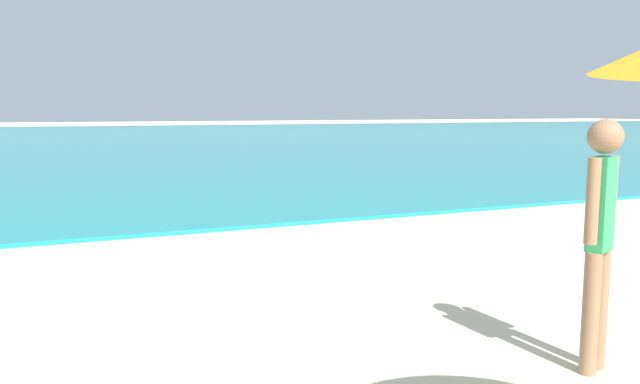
# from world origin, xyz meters

# --- Properties ---
(water) EXTENTS (160.00, 60.00, 0.06)m
(water) POSITION_xyz_m (0.00, 42.54, 0.03)
(water) COLOR teal
(water) RESTS_ON ground
(person_standing) EXTENTS (0.35, 0.22, 1.63)m
(person_standing) POSITION_xyz_m (1.02, 7.03, 0.93)
(person_standing) COLOR #936B4C
(person_standing) RESTS_ON ground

